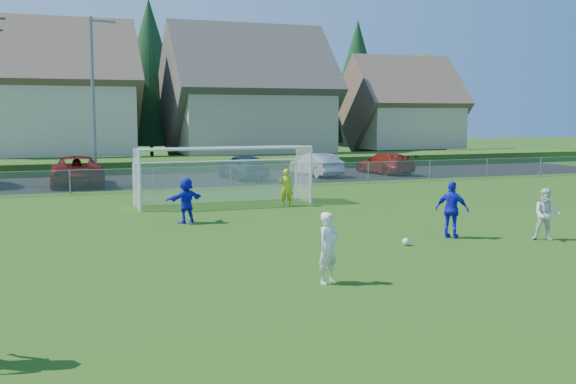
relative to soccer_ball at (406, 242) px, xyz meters
The scene contains 18 objects.
ground 5.94m from the soccer_ball, 117.07° to the right, with size 160.00×160.00×0.00m, color #193D0C.
asphalt_lot 22.37m from the soccer_ball, 96.94° to the left, with size 60.00×60.00×0.00m, color black.
grass_embankment 29.83m from the soccer_ball, 95.20° to the left, with size 70.00×6.00×0.80m, color #1E420F.
soccer_ball is the anchor object (origin of this frame).
player_white_a 5.20m from the soccer_ball, 140.09° to the right, with size 0.60×0.39×1.64m, color white.
player_white_b 4.54m from the soccer_ball, 10.01° to the right, with size 0.78×0.61×1.60m, color white.
player_blue_a 2.18m from the soccer_ball, 16.36° to the left, with size 1.04×0.43×1.78m, color #1518CD.
player_blue_b 8.25m from the soccer_ball, 129.24° to the left, with size 1.51×0.48×1.62m, color #1518CD.
goalkeeper 9.31m from the soccer_ball, 92.17° to the left, with size 0.57×0.38×1.57m, color #B6C917.
car_c 22.53m from the soccer_ball, 111.23° to the left, with size 2.69×5.83×1.62m, color #65100B.
car_e 21.20m from the soccer_ball, 86.52° to the left, with size 1.77×4.40×1.50m, color #142246.
car_f 22.45m from the soccer_ball, 74.10° to the left, with size 1.51×4.33×1.43m, color #B6B6B6.
car_g 24.24m from the soccer_ball, 63.04° to the left, with size 1.91×4.69×1.36m, color maroon.
soccer_goal 11.20m from the soccer_ball, 104.12° to the left, with size 7.42×1.90×2.50m.
chainlink_fence 16.93m from the soccer_ball, 99.20° to the left, with size 52.06×0.06×1.20m.
streetlight 22.41m from the soccer_ball, 109.05° to the left, with size 1.38×0.18×9.00m.
houses_row 37.87m from the soccer_ball, 91.13° to the left, with size 53.90×11.45×13.27m.
tree_row 44.00m from the soccer_ball, 92.19° to the left, with size 65.98×12.36×13.80m.
Camera 1 is at (-7.33, -11.79, 3.84)m, focal length 42.00 mm.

